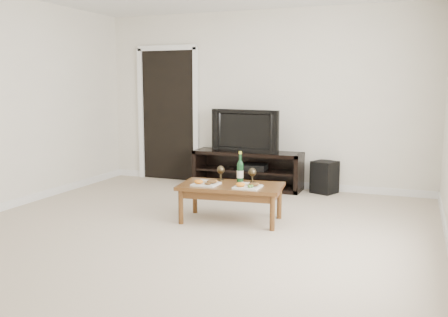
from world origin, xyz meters
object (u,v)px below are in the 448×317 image
media_console (248,170)px  television (248,130)px  subwoofer (325,177)px  coffee_table (231,203)px

media_console → television: (0.00, 0.00, 0.58)m
subwoofer → coffee_table: size_ratio=0.40×
media_console → television: 0.58m
subwoofer → coffee_table: (-0.72, -1.86, -0.02)m
television → subwoofer: television is taller
subwoofer → coffee_table: 2.00m
media_console → coffee_table: (0.39, -1.78, -0.07)m
subwoofer → coffee_table: subwoofer is taller
television → subwoofer: size_ratio=2.36×
subwoofer → media_console: bearing=-152.6°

